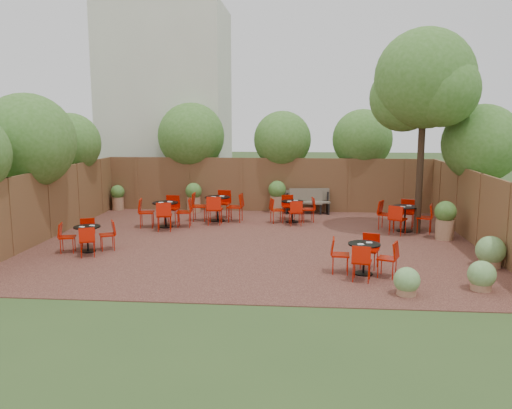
{
  "coord_description": "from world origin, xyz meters",
  "views": [
    {
      "loc": [
        1.21,
        -14.25,
        3.45
      ],
      "look_at": [
        -0.06,
        0.5,
        1.0
      ],
      "focal_mm": 36.73,
      "sensor_mm": 36.0,
      "label": 1
    }
  ],
  "objects": [
    {
      "name": "bistro_tables",
      "position": [
        -0.16,
        1.19,
        0.46
      ],
      "size": [
        10.19,
        7.36,
        0.96
      ],
      "color": "black",
      "rests_on": "courtyard_paving"
    },
    {
      "name": "courtyard_tree",
      "position": [
        4.73,
        1.58,
        4.39
      ],
      "size": [
        2.96,
        2.9,
        6.0
      ],
      "rotation": [
        0.0,
        0.0,
        0.33
      ],
      "color": "black",
      "rests_on": "courtyard_paving"
    },
    {
      "name": "fence_back",
      "position": [
        0.0,
        5.0,
        1.0
      ],
      "size": [
        12.0,
        0.08,
        2.0
      ],
      "primitive_type": "cube",
      "color": "brown",
      "rests_on": "ground"
    },
    {
      "name": "park_bench_left",
      "position": [
        1.34,
        4.62,
        0.45
      ],
      "size": [
        1.37,
        0.5,
        0.83
      ],
      "rotation": [
        0.0,
        0.0,
        -0.05
      ],
      "color": "brown",
      "rests_on": "courtyard_paving"
    },
    {
      "name": "neighbour_building",
      "position": [
        -4.5,
        8.0,
        4.0
      ],
      "size": [
        5.0,
        4.0,
        8.0
      ],
      "primitive_type": "cube",
      "color": "beige",
      "rests_on": "ground"
    },
    {
      "name": "overhang_foliage",
      "position": [
        -1.84,
        2.81,
        2.71
      ],
      "size": [
        15.62,
        10.5,
        2.69
      ],
      "color": "#3C6B22",
      "rests_on": "ground"
    },
    {
      "name": "planters",
      "position": [
        -0.09,
        3.61,
        0.61
      ],
      "size": [
        11.54,
        4.53,
        1.17
      ],
      "color": "#976A4B",
      "rests_on": "courtyard_paving"
    },
    {
      "name": "ground",
      "position": [
        0.0,
        0.0,
        0.0
      ],
      "size": [
        80.0,
        80.0,
        0.0
      ],
      "primitive_type": "plane",
      "color": "#354F23",
      "rests_on": "ground"
    },
    {
      "name": "low_shrubs",
      "position": [
        4.91,
        -2.98,
        0.33
      ],
      "size": [
        2.92,
        2.77,
        0.73
      ],
      "color": "#976A4B",
      "rests_on": "courtyard_paving"
    },
    {
      "name": "park_bench_right",
      "position": [
        1.54,
        4.62,
        0.49
      ],
      "size": [
        1.51,
        0.66,
        0.91
      ],
      "rotation": [
        0.0,
        0.0,
        0.13
      ],
      "color": "brown",
      "rests_on": "courtyard_paving"
    },
    {
      "name": "courtyard_paving",
      "position": [
        0.0,
        0.0,
        0.01
      ],
      "size": [
        12.0,
        10.0,
        0.02
      ],
      "primitive_type": "cube",
      "color": "#3A1C17",
      "rests_on": "ground"
    },
    {
      "name": "fence_right",
      "position": [
        6.0,
        0.0,
        1.0
      ],
      "size": [
        0.08,
        10.0,
        2.0
      ],
      "primitive_type": "cube",
      "color": "brown",
      "rests_on": "ground"
    },
    {
      "name": "fence_left",
      "position": [
        -6.0,
        0.0,
        1.0
      ],
      "size": [
        0.08,
        10.0,
        2.0
      ],
      "primitive_type": "cube",
      "color": "brown",
      "rests_on": "ground"
    }
  ]
}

